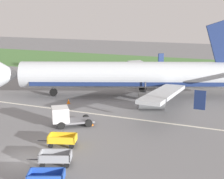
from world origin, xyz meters
TOP-DOWN VIEW (x-y plane):
  - ground_plane at (0.00, 0.00)m, footprint 220.00×220.00m
  - grass_strip at (0.00, 52.42)m, footprint 220.00×28.00m
  - apron_stripe at (0.00, 13.54)m, footprint 120.00×0.36m
  - airplane at (1.38, 23.37)m, footprint 36.11×29.45m
  - baggage_cart_nearest at (4.13, -2.91)m, footprint 3.56×2.27m
  - baggage_cart_second_in_row at (2.94, 0.15)m, footprint 3.57×2.24m
  - baggage_cart_third_in_row at (1.45, 3.66)m, footprint 3.60×2.10m
  - service_truck_beside_carts at (-1.09, 8.43)m, footprint 4.64×4.15m
  - traffic_cone_near_plane at (1.38, 9.70)m, footprint 0.46×0.46m
  - traffic_cone_mid_apron at (-5.27, 16.33)m, footprint 0.45×0.45m

SIDE VIEW (x-z plane):
  - ground_plane at x=0.00m, z-range 0.00..0.00m
  - apron_stripe at x=0.00m, z-range 0.00..0.01m
  - grass_strip at x=0.00m, z-range 0.00..0.06m
  - traffic_cone_mid_apron at x=-5.27m, z-range 0.00..0.59m
  - traffic_cone_near_plane at x=1.38m, z-range 0.00..0.60m
  - baggage_cart_nearest at x=4.13m, z-range 0.07..1.14m
  - baggage_cart_second_in_row at x=2.94m, z-range 0.07..1.14m
  - baggage_cart_third_in_row at x=1.45m, z-range 0.07..1.14m
  - service_truck_beside_carts at x=-1.09m, z-range 0.05..2.15m
  - airplane at x=1.38m, z-range -2.62..8.72m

